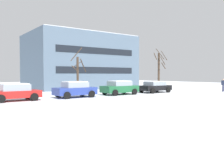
% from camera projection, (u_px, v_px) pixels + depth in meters
% --- Properties ---
extents(parked_car_red, '(3.90, 2.05, 1.41)m').
position_uv_depth(parked_car_red, '(15.00, 92.00, 19.29)').
color(parked_car_red, red).
rests_on(parked_car_red, ground).
extents(parked_car_blue, '(3.90, 2.12, 1.51)m').
position_uv_depth(parked_car_blue, '(75.00, 89.00, 22.24)').
color(parked_car_blue, '#283D93').
rests_on(parked_car_blue, ground).
extents(parked_car_green, '(4.04, 2.08, 1.49)m').
position_uv_depth(parked_car_green, '(120.00, 88.00, 25.33)').
color(parked_car_green, '#1E6038').
rests_on(parked_car_green, ground).
extents(parked_car_black, '(4.13, 2.13, 1.35)m').
position_uv_depth(parked_car_black, '(155.00, 87.00, 28.40)').
color(parked_car_black, black).
rests_on(parked_car_black, ground).
extents(pedestrian_crossing, '(0.56, 0.43, 1.60)m').
position_uv_depth(pedestrian_crossing, '(223.00, 84.00, 30.01)').
color(pedestrian_crossing, '#2D334C').
rests_on(pedestrian_crossing, ground).
extents(tree_far_left, '(1.88, 1.82, 5.77)m').
position_uv_depth(tree_far_left, '(159.00, 69.00, 33.95)').
color(tree_far_left, '#423326').
rests_on(tree_far_left, ground).
extents(tree_far_mid, '(1.57, 1.86, 5.26)m').
position_uv_depth(tree_far_mid, '(78.00, 73.00, 26.55)').
color(tree_far_mid, '#423326').
rests_on(tree_far_mid, ground).
extents(building_far_right, '(15.76, 10.96, 8.36)m').
position_uv_depth(building_far_right, '(80.00, 62.00, 38.34)').
color(building_far_right, slate).
rests_on(building_far_right, ground).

